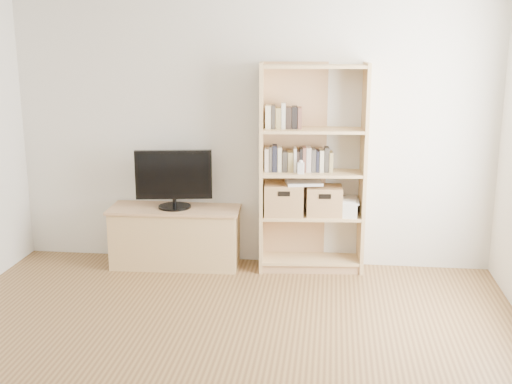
% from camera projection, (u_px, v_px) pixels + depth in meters
% --- Properties ---
extents(back_wall, '(4.50, 0.02, 2.60)m').
position_uv_depth(back_wall, '(251.00, 128.00, 5.99)').
color(back_wall, silver).
rests_on(back_wall, floor).
extents(tv_stand, '(1.21, 0.49, 0.54)m').
position_uv_depth(tv_stand, '(176.00, 238.00, 6.10)').
color(tv_stand, tan).
rests_on(tv_stand, floor).
extents(bookshelf, '(0.99, 0.43, 1.92)m').
position_uv_depth(bookshelf, '(312.00, 169.00, 5.84)').
color(bookshelf, tan).
rests_on(bookshelf, floor).
extents(television, '(0.71, 0.17, 0.56)m').
position_uv_depth(television, '(174.00, 179.00, 5.97)').
color(television, black).
rests_on(television, tv_stand).
extents(books_row_mid, '(0.80, 0.26, 0.21)m').
position_uv_depth(books_row_mid, '(312.00, 160.00, 5.84)').
color(books_row_mid, '#B0A196').
rests_on(books_row_mid, bookshelf).
extents(books_row_upper, '(0.42, 0.18, 0.21)m').
position_uv_depth(books_row_upper, '(289.00, 116.00, 5.75)').
color(books_row_upper, '#B0A196').
rests_on(books_row_upper, bookshelf).
extents(baby_monitor, '(0.06, 0.04, 0.11)m').
position_uv_depth(baby_monitor, '(301.00, 168.00, 5.73)').
color(baby_monitor, white).
rests_on(baby_monitor, bookshelf).
extents(basket_left, '(0.38, 0.32, 0.29)m').
position_uv_depth(basket_left, '(284.00, 199.00, 5.91)').
color(basket_left, olive).
rests_on(basket_left, bookshelf).
extents(basket_right, '(0.34, 0.29, 0.27)m').
position_uv_depth(basket_right, '(324.00, 201.00, 5.90)').
color(basket_right, olive).
rests_on(basket_right, bookshelf).
extents(laptop, '(0.36, 0.29, 0.03)m').
position_uv_depth(laptop, '(304.00, 183.00, 5.86)').
color(laptop, silver).
rests_on(laptop, basket_left).
extents(magazine_stack, '(0.21, 0.29, 0.13)m').
position_uv_depth(magazine_stack, '(347.00, 208.00, 5.91)').
color(magazine_stack, silver).
rests_on(magazine_stack, bookshelf).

